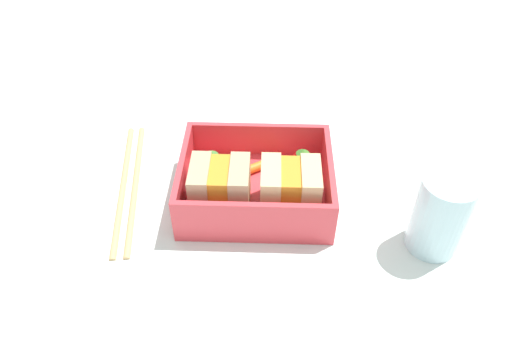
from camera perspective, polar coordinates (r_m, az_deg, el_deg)
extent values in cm
cube|color=white|center=(54.58, 0.00, -2.85)|extent=(120.00, 120.00, 2.00)
cube|color=#DB3E47|center=(53.44, 0.00, -1.65)|extent=(15.68, 12.81, 1.20)
cube|color=#DB3E47|center=(47.34, -0.25, -4.59)|extent=(15.68, 0.60, 3.98)
cube|color=#DB3E47|center=(56.32, 0.21, 4.59)|extent=(15.68, 0.60, 3.98)
cube|color=#DB3E47|center=(52.02, 8.33, 0.21)|extent=(0.60, 11.61, 3.98)
cube|color=#DB3E47|center=(52.39, -8.27, 0.58)|extent=(0.60, 11.61, 3.98)
cube|color=#E3BB85|center=(49.61, 6.16, -1.17)|extent=(1.94, 4.95, 5.17)
cube|color=orange|center=(49.48, 3.92, -1.12)|extent=(1.94, 4.56, 4.75)
cube|color=#E3BB85|center=(49.43, 1.68, -1.07)|extent=(1.94, 4.95, 5.17)
cube|color=tan|center=(49.51, -1.87, -0.99)|extent=(1.94, 4.95, 5.17)
cube|color=orange|center=(49.66, -4.10, -0.93)|extent=(1.94, 4.56, 4.75)
cube|color=tan|center=(49.88, -6.32, -0.88)|extent=(1.94, 4.95, 5.17)
sphere|color=red|center=(54.68, 5.29, 1.95)|extent=(2.45, 2.45, 2.45)
cone|color=#428C33|center=(53.70, 5.39, 3.18)|extent=(1.47, 1.47, 0.60)
cylinder|color=orange|center=(54.94, -0.10, 1.41)|extent=(4.96, 3.57, 1.00)
sphere|color=red|center=(54.07, -5.06, 1.61)|extent=(2.72, 2.72, 2.72)
cone|color=#428839|center=(52.99, -5.17, 2.96)|extent=(1.63, 1.63, 0.60)
cylinder|color=tan|center=(56.52, -13.68, -0.50)|extent=(3.34, 20.51, 0.70)
cylinder|color=tan|center=(56.76, -15.00, -0.59)|extent=(3.34, 20.51, 0.70)
cylinder|color=silver|center=(49.50, 20.31, -3.85)|extent=(5.08, 5.08, 8.24)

